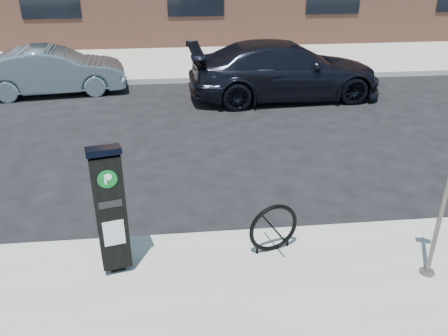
{
  "coord_description": "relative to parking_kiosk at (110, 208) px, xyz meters",
  "views": [
    {
      "loc": [
        -0.86,
        -5.58,
        4.01
      ],
      "look_at": [
        -0.22,
        0.5,
        0.93
      ],
      "focal_mm": 38.0,
      "sensor_mm": 36.0,
      "label": 1
    }
  ],
  "objects": [
    {
      "name": "bike_rack",
      "position": [
        2.04,
        0.16,
        -0.54
      ],
      "size": [
        0.69,
        0.25,
        0.7
      ],
      "rotation": [
        0.0,
        0.0,
        0.28
      ],
      "color": "black",
      "rests_on": "sidewalk_near"
    },
    {
      "name": "parking_kiosk",
      "position": [
        0.0,
        0.0,
        0.0
      ],
      "size": [
        0.46,
        0.42,
        1.71
      ],
      "rotation": [
        0.0,
        0.0,
        0.22
      ],
      "color": "black",
      "rests_on": "sidewalk_near"
    },
    {
      "name": "curb_far",
      "position": [
        1.71,
        8.64,
        -0.95
      ],
      "size": [
        60.0,
        0.12,
        0.16
      ],
      "primitive_type": "cube",
      "color": "#9E9B93",
      "rests_on": "ground"
    },
    {
      "name": "ground",
      "position": [
        1.71,
        0.62,
        -1.03
      ],
      "size": [
        120.0,
        120.0,
        0.0
      ],
      "primitive_type": "plane",
      "color": "black",
      "rests_on": "ground"
    },
    {
      "name": "car_dark",
      "position": [
        3.72,
        7.02,
        -0.3
      ],
      "size": [
        5.14,
        2.32,
        1.46
      ],
      "primitive_type": "imported",
      "rotation": [
        0.0,
        0.0,
        1.63
      ],
      "color": "black",
      "rests_on": "ground"
    },
    {
      "name": "sign_pole",
      "position": [
        3.88,
        -0.53,
        0.27
      ],
      "size": [
        0.2,
        0.19,
        2.31
      ],
      "rotation": [
        0.0,
        0.0,
        -0.39
      ],
      "color": "#5E5753",
      "rests_on": "sidewalk_near"
    },
    {
      "name": "curb_near",
      "position": [
        1.71,
        0.6,
        -0.95
      ],
      "size": [
        60.0,
        0.12,
        0.16
      ],
      "primitive_type": "cube",
      "color": "#9E9B93",
      "rests_on": "ground"
    },
    {
      "name": "sidewalk_far",
      "position": [
        1.71,
        14.62,
        -0.95
      ],
      "size": [
        60.0,
        12.0,
        0.15
      ],
      "primitive_type": "cube",
      "color": "gray",
      "rests_on": "ground"
    },
    {
      "name": "car_silver",
      "position": [
        -2.41,
        8.02,
        -0.41
      ],
      "size": [
        3.89,
        1.75,
        1.24
      ],
      "primitive_type": "imported",
      "rotation": [
        0.0,
        0.0,
        1.69
      ],
      "color": "gray",
      "rests_on": "ground"
    }
  ]
}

